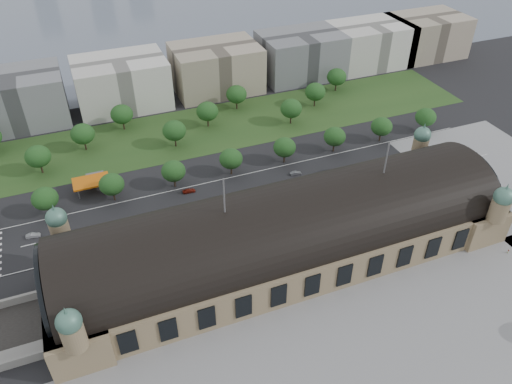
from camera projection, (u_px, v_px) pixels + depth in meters
name	position (u px, v px, depth m)	size (l,w,h in m)	color
ground	(284.00, 257.00, 168.16)	(900.00, 900.00, 0.00)	black
station	(285.00, 234.00, 162.01)	(150.00, 48.40, 44.30)	#857253
plaza_south	(382.00, 351.00, 138.39)	(190.00, 48.00, 0.12)	gray
road_slab	(195.00, 206.00, 190.51)	(260.00, 26.00, 0.10)	black
grass_belt	(173.00, 135.00, 232.91)	(300.00, 45.00, 0.10)	#26481C
petrol_station	(94.00, 180.00, 198.99)	(14.00, 13.00, 5.05)	#CF600C
lake	(127.00, 8.00, 389.87)	(700.00, 320.00, 0.08)	slate
office_2	(15.00, 99.00, 236.21)	(45.00, 32.00, 24.00)	gray
office_3	(122.00, 83.00, 251.03)	(45.00, 32.00, 24.00)	silver
office_4	(216.00, 68.00, 265.85)	(45.00, 32.00, 24.00)	tan
office_5	(301.00, 55.00, 280.67)	(45.00, 32.00, 24.00)	gray
office_6	(369.00, 44.00, 294.01)	(45.00, 32.00, 24.00)	silver
office_7	(426.00, 36.00, 305.87)	(45.00, 32.00, 24.00)	tan
tree_row_2	(45.00, 199.00, 181.81)	(9.60, 9.60, 11.52)	#2D2116
tree_row_3	(112.00, 184.00, 188.92)	(9.60, 9.60, 11.52)	#2D2116
tree_row_4	(173.00, 171.00, 196.03)	(9.60, 9.60, 11.52)	#2D2116
tree_row_5	(231.00, 159.00, 203.15)	(9.60, 9.60, 11.52)	#2D2116
tree_row_6	(285.00, 147.00, 210.26)	(9.60, 9.60, 11.52)	#2D2116
tree_row_7	(335.00, 137.00, 217.38)	(9.60, 9.60, 11.52)	#2D2116
tree_row_8	(382.00, 127.00, 224.49)	(9.60, 9.60, 11.52)	#2D2116
tree_row_9	(426.00, 117.00, 231.60)	(9.60, 9.60, 11.52)	#2D2116
tree_belt_3	(38.00, 156.00, 203.46)	(10.40, 10.40, 12.48)	#2D2116
tree_belt_4	(83.00, 134.00, 218.02)	(10.40, 10.40, 12.48)	#2D2116
tree_belt_5	(122.00, 114.00, 232.58)	(10.40, 10.40, 12.48)	#2D2116
tree_belt_6	(174.00, 131.00, 220.35)	(10.40, 10.40, 12.48)	#2D2116
tree_belt_7	(207.00, 111.00, 234.91)	(10.40, 10.40, 12.48)	#2D2116
tree_belt_8	(236.00, 94.00, 249.47)	(10.40, 10.40, 12.48)	#2D2116
tree_belt_9	(291.00, 108.00, 237.25)	(10.40, 10.40, 12.48)	#2D2116
tree_belt_10	(315.00, 92.00, 251.81)	(10.40, 10.40, 12.48)	#2D2116
tree_belt_11	(337.00, 77.00, 266.37)	(10.40, 10.40, 12.48)	#2D2116
traffic_car_1	(33.00, 235.00, 175.63)	(1.68, 4.81, 1.58)	gray
traffic_car_2	(61.00, 254.00, 168.07)	(2.36, 5.11, 1.42)	black
traffic_car_3	(189.00, 191.00, 196.84)	(2.10, 5.17, 1.50)	maroon
traffic_car_4	(281.00, 186.00, 199.67)	(1.58, 3.93, 1.34)	#1C214F
traffic_car_5	(296.00, 173.00, 206.62)	(1.62, 4.65, 1.53)	slate
traffic_car_6	(395.00, 166.00, 211.16)	(2.15, 4.67, 1.30)	silver
parked_car_0	(114.00, 256.00, 167.65)	(1.34, 3.85, 1.27)	black
parked_car_1	(70.00, 259.00, 166.43)	(2.39, 5.18, 1.44)	maroon
parked_car_2	(58.00, 261.00, 165.31)	(2.17, 5.34, 1.55)	#1A1948
parked_car_3	(127.00, 244.00, 171.97)	(1.88, 4.67, 1.59)	slate
parked_car_4	(167.00, 234.00, 176.25)	(1.66, 4.76, 1.57)	white
parked_car_5	(182.00, 230.00, 177.87)	(2.56, 5.55, 1.54)	gray
parked_car_6	(210.00, 223.00, 180.99)	(2.07, 5.09, 1.48)	black
bus_west	(210.00, 213.00, 183.89)	(3.13, 13.36, 3.72)	#B82F1D
bus_mid	(314.00, 192.00, 194.50)	(3.16, 13.50, 3.76)	silver
bus_east	(295.00, 196.00, 192.16)	(3.09, 13.22, 3.68)	silver
pedestrian_0	(508.00, 251.00, 169.14)	(0.74, 0.43, 1.52)	gray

